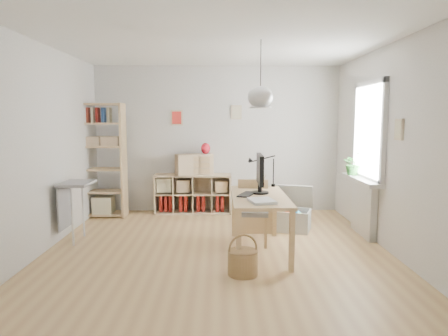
{
  "coord_description": "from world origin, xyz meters",
  "views": [
    {
      "loc": [
        0.03,
        -5.2,
        1.73
      ],
      "look_at": [
        0.1,
        0.3,
        1.05
      ],
      "focal_mm": 32.0,
      "sensor_mm": 36.0,
      "label": 1
    }
  ],
  "objects_px": {
    "desk": "(259,202)",
    "tall_bookshelf": "(101,156)",
    "monitor": "(260,172)",
    "chair": "(253,208)",
    "drawer_chest": "(194,164)",
    "cube_shelf": "(192,197)",
    "storage_chest": "(290,215)"
  },
  "relations": [
    {
      "from": "desk",
      "to": "tall_bookshelf",
      "type": "distance_m",
      "value": 3.27
    },
    {
      "from": "desk",
      "to": "monitor",
      "type": "distance_m",
      "value": 0.41
    },
    {
      "from": "desk",
      "to": "chair",
      "type": "xyz_separation_m",
      "value": [
        -0.05,
        0.39,
        -0.16
      ]
    },
    {
      "from": "tall_bookshelf",
      "to": "monitor",
      "type": "relative_size",
      "value": 3.38
    },
    {
      "from": "chair",
      "to": "monitor",
      "type": "xyz_separation_m",
      "value": [
        0.07,
        -0.26,
        0.54
      ]
    },
    {
      "from": "monitor",
      "to": "drawer_chest",
      "type": "height_order",
      "value": "monitor"
    },
    {
      "from": "cube_shelf",
      "to": "storage_chest",
      "type": "relative_size",
      "value": 1.59
    },
    {
      "from": "chair",
      "to": "storage_chest",
      "type": "distance_m",
      "value": 0.99
    },
    {
      "from": "tall_bookshelf",
      "to": "monitor",
      "type": "xyz_separation_m",
      "value": [
        2.61,
        -1.82,
        -0.05
      ]
    },
    {
      "from": "desk",
      "to": "cube_shelf",
      "type": "xyz_separation_m",
      "value": [
        -1.02,
        2.23,
        -0.36
      ]
    },
    {
      "from": "chair",
      "to": "drawer_chest",
      "type": "xyz_separation_m",
      "value": [
        -0.92,
        1.8,
        0.41
      ]
    },
    {
      "from": "chair",
      "to": "monitor",
      "type": "relative_size",
      "value": 1.48
    },
    {
      "from": "desk",
      "to": "tall_bookshelf",
      "type": "bearing_deg",
      "value": 142.99
    },
    {
      "from": "cube_shelf",
      "to": "chair",
      "type": "xyz_separation_m",
      "value": [
        0.97,
        -1.84,
        0.2
      ]
    },
    {
      "from": "desk",
      "to": "chair",
      "type": "distance_m",
      "value": 0.42
    },
    {
      "from": "storage_chest",
      "to": "drawer_chest",
      "type": "xyz_separation_m",
      "value": [
        -1.58,
        1.11,
        0.69
      ]
    },
    {
      "from": "cube_shelf",
      "to": "monitor",
      "type": "relative_size",
      "value": 2.36
    },
    {
      "from": "tall_bookshelf",
      "to": "storage_chest",
      "type": "relative_size",
      "value": 2.27
    },
    {
      "from": "storage_chest",
      "to": "monitor",
      "type": "height_order",
      "value": "monitor"
    },
    {
      "from": "chair",
      "to": "drawer_chest",
      "type": "distance_m",
      "value": 2.07
    },
    {
      "from": "cube_shelf",
      "to": "tall_bookshelf",
      "type": "bearing_deg",
      "value": -169.81
    },
    {
      "from": "tall_bookshelf",
      "to": "drawer_chest",
      "type": "distance_m",
      "value": 1.64
    },
    {
      "from": "cube_shelf",
      "to": "monitor",
      "type": "bearing_deg",
      "value": -63.61
    },
    {
      "from": "cube_shelf",
      "to": "tall_bookshelf",
      "type": "relative_size",
      "value": 0.7
    },
    {
      "from": "desk",
      "to": "cube_shelf",
      "type": "height_order",
      "value": "desk"
    },
    {
      "from": "tall_bookshelf",
      "to": "storage_chest",
      "type": "height_order",
      "value": "tall_bookshelf"
    },
    {
      "from": "monitor",
      "to": "desk",
      "type": "bearing_deg",
      "value": -97.05
    },
    {
      "from": "desk",
      "to": "storage_chest",
      "type": "height_order",
      "value": "desk"
    },
    {
      "from": "desk",
      "to": "chair",
      "type": "height_order",
      "value": "chair"
    },
    {
      "from": "cube_shelf",
      "to": "chair",
      "type": "height_order",
      "value": "chair"
    },
    {
      "from": "cube_shelf",
      "to": "monitor",
      "type": "distance_m",
      "value": 2.46
    },
    {
      "from": "desk",
      "to": "monitor",
      "type": "relative_size",
      "value": 2.53
    }
  ]
}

